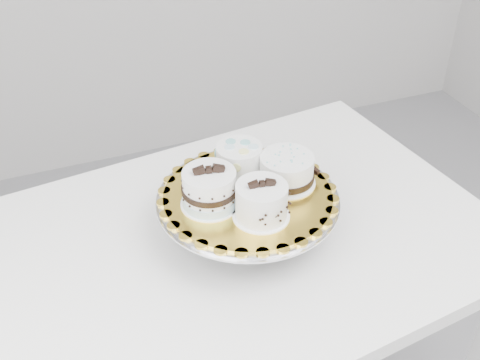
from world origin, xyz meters
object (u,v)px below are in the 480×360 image
object	(u,v)px
cake_board	(248,195)
cake_banded	(209,190)
cake_swirl	(261,202)
cake_dots	(239,161)
cake_ribbon	(287,171)
table	(229,269)
cake_stand	(248,208)

from	to	relation	value
cake_board	cake_banded	size ratio (longest dim) A/B	2.84
cake_swirl	cake_dots	distance (m)	0.14
cake_board	cake_ribbon	bearing A→B (deg)	5.06
table	cake_board	size ratio (longest dim) A/B	3.54
cake_stand	cake_ribbon	bearing A→B (deg)	5.06
table	cake_stand	xyz separation A→B (m)	(0.04, -0.00, 0.16)
cake_ribbon	cake_swirl	bearing A→B (deg)	-160.75
table	cake_banded	xyz separation A→B (m)	(-0.04, -0.00, 0.23)
table	cake_board	world-z (taller)	cake_board
cake_dots	cake_ribbon	bearing A→B (deg)	-36.87
cake_stand	cake_board	size ratio (longest dim) A/B	1.09
table	cake_banded	world-z (taller)	cake_banded
cake_swirl	cake_dots	xyz separation A→B (m)	(0.01, 0.14, 0.00)
cake_dots	cake_ribbon	xyz separation A→B (m)	(0.08, -0.06, -0.01)
cake_swirl	cake_ribbon	bearing A→B (deg)	50.36
cake_swirl	cake_dots	world-z (taller)	cake_swirl
cake_swirl	cake_banded	distance (m)	0.11
cake_stand	cake_dots	bearing A→B (deg)	83.53
cake_dots	table	bearing A→B (deg)	-126.75
table	cake_swirl	bearing A→B (deg)	-69.04
cake_banded	cake_dots	size ratio (longest dim) A/B	1.02
cake_dots	cake_ribbon	size ratio (longest dim) A/B	0.82
cake_board	table	bearing A→B (deg)	179.14
cake_swirl	cake_stand	bearing A→B (deg)	96.34
cake_stand	cake_dots	world-z (taller)	cake_dots
cake_stand	cake_banded	size ratio (longest dim) A/B	3.09
cake_stand	cake_swirl	distance (m)	0.10
table	cake_board	xyz separation A→B (m)	(0.04, -0.00, 0.19)
cake_stand	cake_banded	bearing A→B (deg)	-177.66
cake_banded	cake_ribbon	bearing A→B (deg)	13.39
cake_board	cake_ribbon	xyz separation A→B (m)	(0.09, 0.01, 0.03)
table	cake_dots	size ratio (longest dim) A/B	10.28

